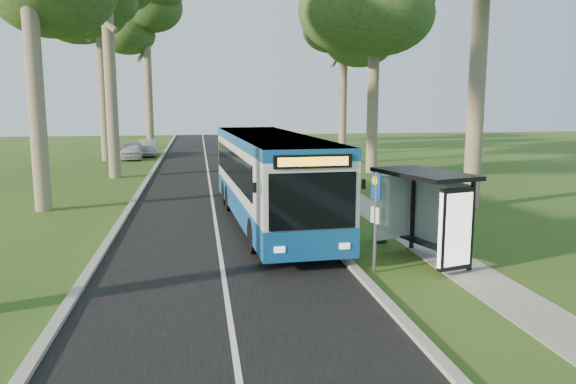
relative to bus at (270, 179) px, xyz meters
name	(u,v)px	position (x,y,z in m)	size (l,w,h in m)	color
ground	(335,250)	(1.52, -3.85, -1.71)	(120.00, 120.00, 0.00)	#2A4D18
road	(212,198)	(-1.98, 6.15, -1.70)	(7.00, 100.00, 0.02)	black
kerb_east	(285,195)	(1.52, 6.15, -1.65)	(0.25, 100.00, 0.12)	#9E9B93
kerb_west	(135,199)	(-5.48, 6.15, -1.65)	(0.25, 100.00, 0.12)	#9E9B93
centre_line	(212,197)	(-1.98, 6.15, -1.69)	(0.12, 100.00, 0.01)	white
footpath	(346,194)	(4.52, 6.15, -1.70)	(1.50, 100.00, 0.02)	gray
bus	(270,179)	(0.00, 0.00, 0.00)	(3.28, 12.58, 3.30)	silver
bus_stop_sign	(375,211)	(2.00, -6.28, -0.04)	(0.17, 0.37, 2.69)	gray
bus_shelter	(434,201)	(3.79, -5.90, 0.11)	(2.38, 3.33, 2.58)	black
litter_bin	(380,229)	(3.18, -3.18, -1.26)	(0.51, 0.51, 0.89)	black
car_white	(132,150)	(-7.68, 24.99, -1.01)	(1.66, 4.12, 1.40)	silver
car_silver	(148,148)	(-6.66, 27.43, -1.04)	(1.41, 4.05, 1.34)	#9EA0A6
tree_west_e	(146,22)	(-6.98, 34.15, 9.89)	(5.20, 5.20, 15.67)	#7A6B56
tree_east_d	(344,27)	(9.52, 26.15, 8.77)	(5.20, 5.20, 14.14)	#7A6B56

